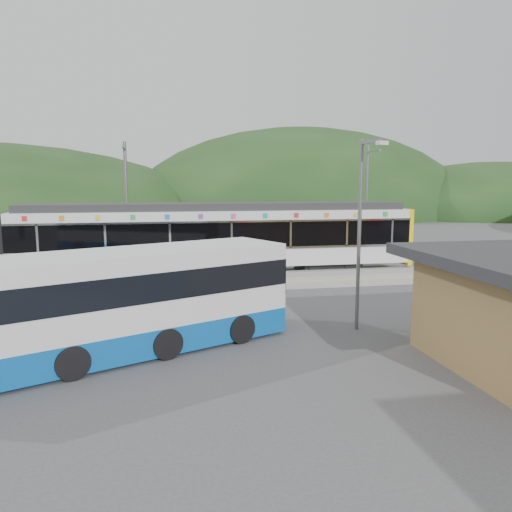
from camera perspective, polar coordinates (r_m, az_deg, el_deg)
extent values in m
plane|color=#4C4C4F|center=(20.95, 3.87, -4.85)|extent=(120.00, 120.00, 0.00)
ellipsoid|color=#1E3D19|center=(76.86, 5.12, 4.72)|extent=(52.00, 39.00, 26.00)
ellipsoid|color=#1E3D19|center=(84.46, 25.64, 4.26)|extent=(44.00, 33.00, 16.00)
cube|color=#9E9E99|center=(24.05, 1.86, -2.75)|extent=(26.00, 3.20, 0.30)
cube|color=yellow|center=(22.78, 2.59, -2.99)|extent=(26.00, 0.10, 0.01)
cube|color=black|center=(26.27, -17.43, -1.86)|extent=(3.20, 2.20, 0.56)
cube|color=black|center=(27.59, 8.16, -1.08)|extent=(3.20, 2.20, 0.56)
cube|color=silver|center=(26.15, -4.33, 0.10)|extent=(20.00, 2.90, 0.92)
cube|color=black|center=(26.01, -4.36, 2.68)|extent=(20.00, 2.96, 1.45)
cube|color=silver|center=(24.60, -3.94, 0.79)|extent=(20.00, 0.05, 0.10)
cube|color=silver|center=(24.46, -3.97, 3.92)|extent=(20.00, 0.05, 0.10)
cube|color=silver|center=(25.93, -4.38, 4.77)|extent=(20.00, 2.90, 0.45)
cube|color=#2D2D30|center=(25.91, -4.39, 5.67)|extent=(19.40, 2.50, 0.36)
cube|color=yellow|center=(28.99, 15.95, 2.32)|extent=(0.24, 2.92, 3.00)
cube|color=black|center=(26.83, -26.31, 1.32)|extent=(0.20, 2.92, 3.00)
cube|color=silver|center=(24.96, -23.72, 1.77)|extent=(0.10, 0.05, 1.35)
cube|color=silver|center=(24.47, -16.85, 2.00)|extent=(0.10, 0.05, 1.35)
cube|color=silver|center=(24.35, -9.81, 2.20)|extent=(0.10, 0.05, 1.35)
cube|color=silver|center=(24.59, -2.80, 2.38)|extent=(0.10, 0.05, 1.35)
cube|color=silver|center=(25.19, 3.98, 2.51)|extent=(0.10, 0.05, 1.35)
cube|color=silver|center=(26.12, 10.36, 2.60)|extent=(0.10, 0.05, 1.35)
cube|color=silver|center=(27.13, 15.29, 2.65)|extent=(0.10, 0.05, 1.35)
cube|color=red|center=(25.01, -24.96, 3.91)|extent=(0.22, 0.04, 0.22)
cube|color=orange|center=(24.67, -21.34, 4.06)|extent=(0.22, 0.04, 0.22)
cube|color=yellow|center=(24.44, -17.64, 4.21)|extent=(0.22, 0.04, 0.22)
cube|color=green|center=(24.30, -13.88, 4.33)|extent=(0.22, 0.04, 0.22)
cube|color=blue|center=(24.27, -10.10, 4.44)|extent=(0.22, 0.04, 0.22)
cube|color=purple|center=(24.35, -6.32, 4.53)|extent=(0.22, 0.04, 0.22)
cube|color=#E54C8C|center=(24.53, -2.58, 4.60)|extent=(0.22, 0.04, 0.22)
cube|color=#19A5A5|center=(24.82, 1.08, 4.65)|extent=(0.22, 0.04, 0.22)
cube|color=red|center=(25.20, 4.66, 4.68)|extent=(0.22, 0.04, 0.22)
cube|color=orange|center=(25.68, 8.11, 4.69)|extent=(0.22, 0.04, 0.22)
cube|color=yellow|center=(26.24, 11.42, 4.69)|extent=(0.22, 0.04, 0.22)
cube|color=green|center=(26.89, 14.59, 4.67)|extent=(0.22, 0.04, 0.22)
cylinder|color=slate|center=(28.39, -14.55, 5.50)|extent=(0.18, 0.18, 7.00)
cube|color=slate|center=(27.63, -14.89, 11.85)|extent=(0.08, 1.80, 0.08)
cylinder|color=slate|center=(30.88, 12.49, 5.77)|extent=(0.18, 0.18, 7.00)
cube|color=slate|center=(30.17, 13.29, 11.58)|extent=(0.08, 1.80, 0.08)
cube|color=#0B57B0|center=(14.56, -16.65, -9.14)|extent=(10.71, 6.60, 0.78)
cube|color=silver|center=(14.35, -16.78, -6.18)|extent=(10.71, 6.60, 0.78)
cube|color=black|center=(14.18, -16.91, -3.15)|extent=(10.72, 6.64, 0.78)
cube|color=silver|center=(14.07, -17.02, -0.63)|extent=(10.71, 6.60, 0.48)
cylinder|color=black|center=(14.25, -21.51, -9.96)|extent=(1.84, 2.68, 0.87)
cylinder|color=black|center=(14.99, -12.04, -8.65)|extent=(1.84, 2.68, 0.87)
cylinder|color=black|center=(16.05, -4.02, -7.35)|extent=(1.84, 2.68, 0.87)
cylinder|color=slate|center=(16.35, 11.70, 2.18)|extent=(0.12, 0.12, 6.13)
cube|color=slate|center=(15.89, 12.68, 12.69)|extent=(0.41, 1.01, 0.12)
cube|color=silver|center=(15.47, 13.36, 12.49)|extent=(0.39, 0.27, 0.12)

